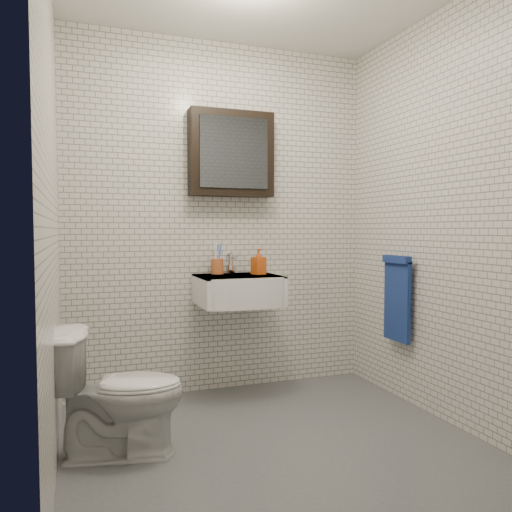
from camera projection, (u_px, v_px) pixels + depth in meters
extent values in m
cube|color=#515459|center=(273.00, 442.00, 2.73)|extent=(2.20, 2.00, 0.01)
cube|color=silver|center=(222.00, 218.00, 3.60)|extent=(2.20, 0.02, 2.50)
cube|color=silver|center=(381.00, 205.00, 1.72)|extent=(2.20, 0.02, 2.50)
cube|color=silver|center=(51.00, 211.00, 2.29)|extent=(0.02, 2.00, 2.50)
cube|color=silver|center=(441.00, 216.00, 3.03)|extent=(0.02, 2.00, 2.50)
cube|color=white|center=(238.00, 290.00, 3.43)|extent=(0.55, 0.45, 0.20)
cylinder|color=silver|center=(237.00, 277.00, 3.45)|extent=(0.31, 0.31, 0.02)
cylinder|color=silver|center=(237.00, 276.00, 3.45)|extent=(0.04, 0.04, 0.01)
cube|color=white|center=(238.00, 276.00, 3.43)|extent=(0.55, 0.45, 0.01)
cylinder|color=silver|center=(231.00, 269.00, 3.58)|extent=(0.06, 0.06, 0.06)
cylinder|color=silver|center=(231.00, 261.00, 3.58)|extent=(0.03, 0.03, 0.08)
cylinder|color=silver|center=(234.00, 257.00, 3.52)|extent=(0.02, 0.12, 0.02)
cube|color=silver|center=(230.00, 253.00, 3.60)|extent=(0.02, 0.09, 0.01)
cube|color=black|center=(231.00, 154.00, 3.53)|extent=(0.60, 0.14, 0.60)
cube|color=#3F444C|center=(234.00, 152.00, 3.46)|extent=(0.49, 0.01, 0.49)
cylinder|color=silver|center=(400.00, 261.00, 3.36)|extent=(0.02, 0.30, 0.02)
cylinder|color=silver|center=(391.00, 260.00, 3.49)|extent=(0.04, 0.02, 0.02)
cylinder|color=silver|center=(414.00, 263.00, 3.25)|extent=(0.04, 0.02, 0.02)
cube|color=navy|center=(397.00, 301.00, 3.37)|extent=(0.03, 0.26, 0.54)
cube|color=navy|center=(397.00, 259.00, 3.35)|extent=(0.05, 0.26, 0.05)
cylinder|color=#BC5C2F|center=(217.00, 266.00, 3.53)|extent=(0.09, 0.09, 0.11)
cylinder|color=white|center=(215.00, 257.00, 3.51)|extent=(0.02, 0.03, 0.21)
cylinder|color=#426FD3|center=(219.00, 258.00, 3.53)|extent=(0.02, 0.02, 0.19)
cylinder|color=white|center=(216.00, 256.00, 3.54)|extent=(0.02, 0.04, 0.22)
cylinder|color=#426FD3|center=(220.00, 257.00, 3.55)|extent=(0.03, 0.04, 0.19)
imported|color=#F65519|center=(259.00, 262.00, 3.50)|extent=(0.10, 0.10, 0.18)
imported|color=white|center=(119.00, 392.00, 2.56)|extent=(0.71, 0.49, 0.67)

